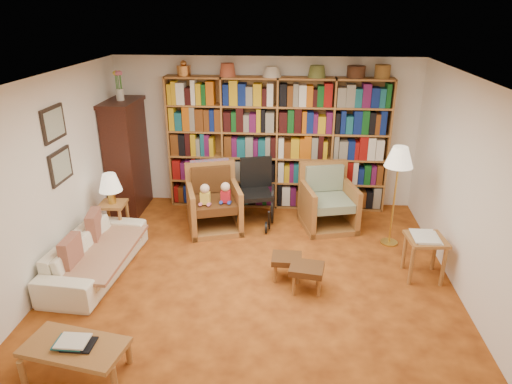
# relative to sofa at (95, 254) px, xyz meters

# --- Properties ---
(floor) EXTENTS (5.00, 5.00, 0.00)m
(floor) POSITION_rel_sofa_xyz_m (2.05, -0.00, -0.26)
(floor) COLOR #BC5F1C
(floor) RESTS_ON ground
(ceiling) EXTENTS (5.00, 5.00, 0.00)m
(ceiling) POSITION_rel_sofa_xyz_m (2.05, -0.00, 2.24)
(ceiling) COLOR white
(ceiling) RESTS_ON wall_back
(wall_back) EXTENTS (5.00, 0.00, 5.00)m
(wall_back) POSITION_rel_sofa_xyz_m (2.05, 2.50, 0.99)
(wall_back) COLOR white
(wall_back) RESTS_ON floor
(wall_front) EXTENTS (5.00, 0.00, 5.00)m
(wall_front) POSITION_rel_sofa_xyz_m (2.05, -2.50, 0.99)
(wall_front) COLOR white
(wall_front) RESTS_ON floor
(wall_left) EXTENTS (0.00, 5.00, 5.00)m
(wall_left) POSITION_rel_sofa_xyz_m (-0.45, -0.00, 0.99)
(wall_left) COLOR white
(wall_left) RESTS_ON floor
(wall_right) EXTENTS (0.00, 5.00, 5.00)m
(wall_right) POSITION_rel_sofa_xyz_m (4.55, -0.00, 0.99)
(wall_right) COLOR white
(wall_right) RESTS_ON floor
(bookshelf) EXTENTS (3.60, 0.30, 2.42)m
(bookshelf) POSITION_rel_sofa_xyz_m (2.25, 2.33, 0.91)
(bookshelf) COLOR #A26932
(bookshelf) RESTS_ON floor
(curio_cabinet) EXTENTS (0.50, 0.95, 2.40)m
(curio_cabinet) POSITION_rel_sofa_xyz_m (-0.20, 2.00, 0.69)
(curio_cabinet) COLOR #38160F
(curio_cabinet) RESTS_ON floor
(framed_pictures) EXTENTS (0.03, 0.52, 0.97)m
(framed_pictures) POSITION_rel_sofa_xyz_m (-0.43, 0.30, 1.36)
(framed_pictures) COLOR black
(framed_pictures) RESTS_ON wall_left
(sofa) EXTENTS (1.84, 0.83, 0.52)m
(sofa) POSITION_rel_sofa_xyz_m (0.00, 0.00, 0.00)
(sofa) COLOR white
(sofa) RESTS_ON floor
(sofa_throw) EXTENTS (0.85, 1.54, 0.04)m
(sofa_throw) POSITION_rel_sofa_xyz_m (0.05, 0.00, 0.04)
(sofa_throw) COLOR beige
(sofa_throw) RESTS_ON sofa
(cushion_left) EXTENTS (0.20, 0.42, 0.40)m
(cushion_left) POSITION_rel_sofa_xyz_m (-0.13, 0.35, 0.19)
(cushion_left) COLOR maroon
(cushion_left) RESTS_ON sofa
(cushion_right) EXTENTS (0.13, 0.39, 0.39)m
(cushion_right) POSITION_rel_sofa_xyz_m (-0.13, -0.35, 0.19)
(cushion_right) COLOR maroon
(cushion_right) RESTS_ON sofa
(side_table_lamp) EXTENTS (0.39, 0.39, 0.56)m
(side_table_lamp) POSITION_rel_sofa_xyz_m (-0.10, 0.96, 0.14)
(side_table_lamp) COLOR #A26932
(side_table_lamp) RESTS_ON floor
(table_lamp) EXTENTS (0.33, 0.33, 0.45)m
(table_lamp) POSITION_rel_sofa_xyz_m (-0.10, 0.96, 0.61)
(table_lamp) COLOR gold
(table_lamp) RESTS_ON side_table_lamp
(armchair_leather) EXTENTS (1.02, 1.03, 1.00)m
(armchair_leather) POSITION_rel_sofa_xyz_m (1.33, 1.47, 0.14)
(armchair_leather) COLOR #A26932
(armchair_leather) RESTS_ON floor
(armchair_sage) EXTENTS (0.97, 0.99, 0.97)m
(armchair_sage) POSITION_rel_sofa_xyz_m (3.09, 1.67, 0.11)
(armchair_sage) COLOR #A26932
(armchair_sage) RESTS_ON floor
(wheelchair) EXTENTS (0.62, 0.83, 1.03)m
(wheelchair) POSITION_rel_sofa_xyz_m (1.94, 1.69, 0.21)
(wheelchair) COLOR black
(wheelchair) RESTS_ON floor
(floor_lamp) EXTENTS (0.39, 0.39, 1.48)m
(floor_lamp) POSITION_rel_sofa_xyz_m (3.96, 1.08, 1.01)
(floor_lamp) COLOR gold
(floor_lamp) RESTS_ON floor
(side_table_papers) EXTENTS (0.50, 0.50, 0.59)m
(side_table_papers) POSITION_rel_sofa_xyz_m (4.20, 0.21, 0.20)
(side_table_papers) COLOR #A26932
(side_table_papers) RESTS_ON floor
(footstool_a) EXTENTS (0.38, 0.33, 0.32)m
(footstool_a) POSITION_rel_sofa_xyz_m (2.47, 0.04, -0.00)
(footstool_a) COLOR #4D2A14
(footstool_a) RESTS_ON floor
(footstool_b) EXTENTS (0.45, 0.40, 0.34)m
(footstool_b) POSITION_rel_sofa_xyz_m (2.71, -0.21, 0.02)
(footstool_b) COLOR #4D2A14
(footstool_b) RESTS_ON floor
(coffee_table) EXTENTS (1.01, 0.63, 0.40)m
(coffee_table) POSITION_rel_sofa_xyz_m (0.54, -1.76, 0.04)
(coffee_table) COLOR #A26932
(coffee_table) RESTS_ON floor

